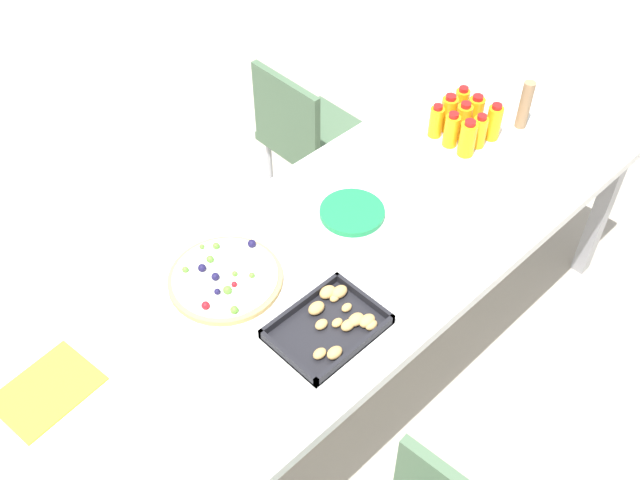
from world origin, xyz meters
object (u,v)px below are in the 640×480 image
at_px(party_table, 353,254).
at_px(juice_bottle_0, 461,105).
at_px(snack_tray, 332,324).
at_px(fruit_pizza, 225,278).
at_px(napkin_stack, 441,258).
at_px(juice_bottle_1, 449,113).
at_px(paper_folder, 47,390).
at_px(juice_bottle_2, 436,121).
at_px(juice_bottle_7, 479,132).
at_px(juice_bottle_4, 463,121).
at_px(cardboard_tube, 525,105).
at_px(juice_bottle_6, 494,122).
at_px(juice_bottle_3, 475,113).
at_px(plate_stack, 352,212).
at_px(juice_bottle_5, 451,130).
at_px(chair_near_left, 307,134).
at_px(juice_bottle_8, 467,139).

bearing_deg(party_table, juice_bottle_0, -167.48).
relative_size(juice_bottle_0, snack_tray, 0.46).
bearing_deg(fruit_pizza, napkin_stack, 143.39).
bearing_deg(juice_bottle_1, snack_tray, 20.38).
bearing_deg(party_table, fruit_pizza, -21.34).
bearing_deg(paper_folder, juice_bottle_2, 179.52).
bearing_deg(juice_bottle_0, juice_bottle_7, 61.81).
distance_m(juice_bottle_4, cardboard_tube, 0.25).
distance_m(juice_bottle_2, fruit_pizza, 1.03).
relative_size(juice_bottle_6, snack_tray, 0.47).
bearing_deg(juice_bottle_7, juice_bottle_3, -134.37).
distance_m(juice_bottle_0, fruit_pizza, 1.17).
bearing_deg(juice_bottle_2, plate_stack, 8.98).
bearing_deg(juice_bottle_2, napkin_stack, 41.42).
relative_size(party_table, juice_bottle_0, 16.87).
bearing_deg(juice_bottle_3, juice_bottle_5, 0.90).
relative_size(chair_near_left, juice_bottle_5, 5.89).
xyz_separation_m(juice_bottle_4, napkin_stack, (0.54, 0.35, -0.06)).
bearing_deg(juice_bottle_2, juice_bottle_5, 86.50).
bearing_deg(juice_bottle_1, napkin_stack, 37.47).
xyz_separation_m(fruit_pizza, napkin_stack, (-0.55, 0.41, -0.01)).
xyz_separation_m(chair_near_left, juice_bottle_5, (-0.11, 0.66, 0.32)).
bearing_deg(juice_bottle_5, juice_bottle_6, 150.37).
height_order(juice_bottle_4, juice_bottle_8, juice_bottle_4).
xyz_separation_m(fruit_pizza, cardboard_tube, (-1.30, 0.18, 0.08)).
xyz_separation_m(juice_bottle_3, paper_folder, (1.76, -0.09, -0.07)).
xyz_separation_m(juice_bottle_1, juice_bottle_4, (-0.00, 0.07, 0.00)).
xyz_separation_m(chair_near_left, fruit_pizza, (0.92, 0.60, 0.27)).
bearing_deg(paper_folder, juice_bottle_8, 174.23).
bearing_deg(chair_near_left, snack_tray, -39.53).
bearing_deg(party_table, juice_bottle_5, -170.89).
relative_size(juice_bottle_1, juice_bottle_7, 1.10).
height_order(juice_bottle_3, juice_bottle_8, juice_bottle_8).
bearing_deg(juice_bottle_5, fruit_pizza, -3.29).
xyz_separation_m(juice_bottle_0, paper_folder, (1.76, -0.02, -0.07)).
relative_size(juice_bottle_8, napkin_stack, 0.98).
bearing_deg(paper_folder, juice_bottle_1, 179.34).
height_order(juice_bottle_5, juice_bottle_8, juice_bottle_8).
bearing_deg(juice_bottle_1, paper_folder, -0.66).
distance_m(chair_near_left, fruit_pizza, 1.13).
distance_m(juice_bottle_6, snack_tray, 1.08).
distance_m(juice_bottle_0, snack_tray, 1.12).
bearing_deg(juice_bottle_4, juice_bottle_7, 89.69).
relative_size(juice_bottle_7, paper_folder, 0.52).
bearing_deg(juice_bottle_3, juice_bottle_2, -27.68).
relative_size(party_table, juice_bottle_2, 18.36).
height_order(juice_bottle_4, juice_bottle_6, juice_bottle_4).
xyz_separation_m(juice_bottle_7, fruit_pizza, (1.09, -0.13, -0.05)).
height_order(juice_bottle_0, juice_bottle_6, juice_bottle_6).
height_order(juice_bottle_8, napkin_stack, juice_bottle_8).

